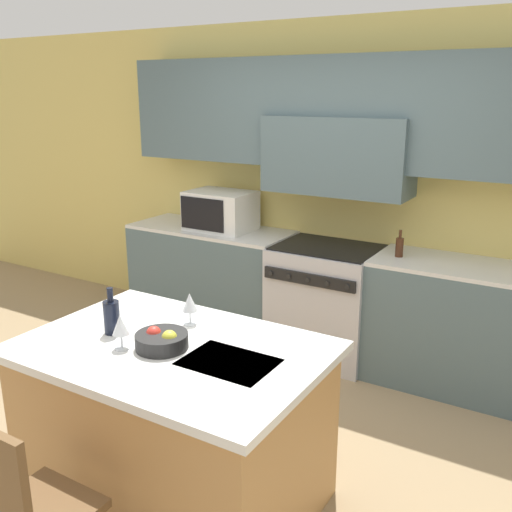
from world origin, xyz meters
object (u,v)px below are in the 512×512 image
island_chair (21,508)px  wine_glass_far (190,303)px  microwave (221,211)px  wine_glass_near (120,326)px  oil_bottle_on_counter (399,247)px  fruit_bowl (162,340)px  wine_bottle (112,316)px  range_stove (326,301)px

island_chair → wine_glass_far: 1.26m
microwave → wine_glass_near: bearing=-67.5°
wine_glass_far → oil_bottle_on_counter: bearing=70.5°
wine_glass_near → wine_glass_far: size_ratio=1.00×
wine_glass_far → fruit_bowl: 0.33m
wine_bottle → fruit_bowl: bearing=-1.3°
range_stove → wine_glass_far: size_ratio=5.18×
fruit_bowl → wine_glass_near: bearing=-145.9°
microwave → fruit_bowl: 2.36m
wine_glass_near → range_stove: bearing=86.4°
range_stove → oil_bottle_on_counter: 0.81m
island_chair → fruit_bowl: 0.94m
microwave → island_chair: bearing=-70.5°
island_chair → fruit_bowl: size_ratio=3.66×
oil_bottle_on_counter → fruit_bowl: bearing=-105.1°
range_stove → wine_glass_near: 2.26m
range_stove → island_chair: 2.92m
oil_bottle_on_counter → microwave: bearing=178.8°
microwave → wine_bottle: microwave is taller
fruit_bowl → oil_bottle_on_counter: size_ratio=1.30×
range_stove → oil_bottle_on_counter: (0.58, -0.02, 0.55)m
fruit_bowl → island_chair: bearing=-92.3°
microwave → fruit_bowl: microwave is taller
range_stove → microwave: (-1.05, 0.02, 0.65)m
range_stove → wine_bottle: size_ratio=3.72×
wine_glass_far → island_chair: bearing=-88.6°
microwave → wine_glass_near: microwave is taller
wine_glass_near → wine_glass_far: (0.10, 0.42, 0.00)m
wine_bottle → wine_glass_near: 0.22m
wine_glass_far → fruit_bowl: bearing=-78.9°
wine_bottle → oil_bottle_on_counter: bearing=66.3°
fruit_bowl → oil_bottle_on_counter: oil_bottle_on_counter is taller
island_chair → wine_bottle: wine_bottle is taller
range_stove → wine_bottle: (-0.32, -2.07, 0.53)m
microwave → island_chair: 3.17m
wine_glass_near → oil_bottle_on_counter: (0.72, 2.17, -0.00)m
island_chair → wine_glass_far: (-0.03, 1.16, 0.49)m
range_stove → wine_glass_far: bearing=-91.1°
wine_bottle → wine_glass_far: wine_bottle is taller
range_stove → island_chair: island_chair is taller
wine_glass_far → oil_bottle_on_counter: (0.62, 1.75, -0.00)m
range_stove → fruit_bowl: bearing=-89.2°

